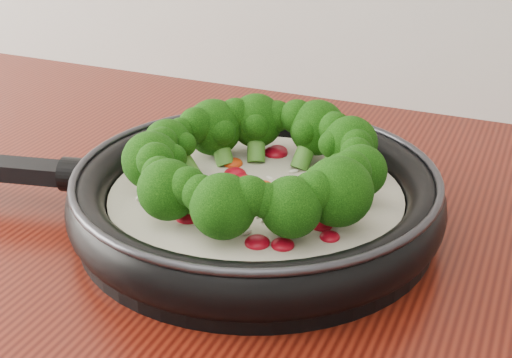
% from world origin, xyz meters
% --- Properties ---
extents(skillet, '(0.58, 0.42, 0.10)m').
position_xyz_m(skillet, '(-0.13, 1.11, 0.94)').
color(skillet, black).
rests_on(skillet, counter).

